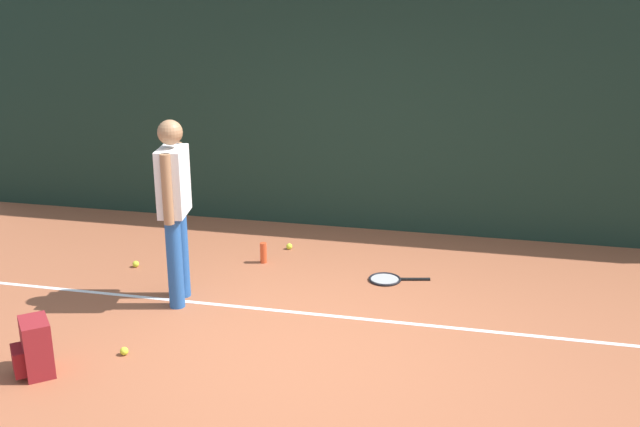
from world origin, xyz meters
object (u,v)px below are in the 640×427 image
Objects in this scene: tennis_racket at (388,279)px; water_bottle at (263,253)px; backpack at (35,349)px; tennis_ball_near_player at (124,351)px; tennis_ball_by_fence at (289,246)px; tennis_player at (174,201)px; tennis_ball_mid_court at (136,264)px.

water_bottle is at bearing -20.46° from tennis_racket.
backpack reaches higher than tennis_racket.
tennis_ball_near_player is 2.67m from tennis_ball_by_fence.
water_bottle reaches higher than tennis_ball_by_fence.
tennis_ball_by_fence is 0.48m from water_bottle.
tennis_ball_by_fence reaches higher than tennis_racket.
tennis_racket is (1.81, 0.90, -0.95)m from tennis_player.
tennis_ball_by_fence is 1.00× the size of tennis_ball_mid_court.
tennis_ball_mid_court is (-0.78, 0.68, -0.93)m from tennis_player.
tennis_player is at bearing 13.88° from tennis_racket.
tennis_ball_near_player reaches higher than tennis_racket.
tennis_ball_mid_court is at bearing 146.34° from backpack.
water_bottle reaches higher than tennis_ball_near_player.
tennis_ball_by_fence and tennis_ball_mid_court have the same top height.
tennis_player is 2.67× the size of tennis_racket.
tennis_racket is 2.69m from tennis_ball_near_player.
tennis_ball_mid_court is (-0.75, 1.73, 0.00)m from tennis_ball_near_player.
tennis_ball_by_fence is (-1.18, 0.63, 0.02)m from tennis_racket.
tennis_ball_by_fence is at bearing 69.94° from water_bottle.
tennis_racket is at bearing 46.76° from tennis_ball_near_player.
tennis_ball_by_fence is at bearing 31.13° from tennis_ball_mid_court.
backpack is (-2.36, -2.37, 0.20)m from tennis_racket.
tennis_player is at bearing -40.92° from tennis_ball_mid_court.
backpack is at bearing -111.46° from tennis_ball_by_fence.
tennis_ball_by_fence is at bearing 147.75° from tennis_player.
tennis_player is 2.24m from tennis_racket.
tennis_ball_near_player is 2.21m from water_bottle.
tennis_ball_by_fence is (0.64, 1.53, -0.93)m from tennis_player.
backpack is at bearing -111.70° from water_bottle.
water_bottle is (1.02, 2.56, -0.10)m from backpack.
tennis_ball_near_player is 0.30× the size of water_bottle.
tennis_ball_near_player is (0.51, 0.41, -0.18)m from backpack.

